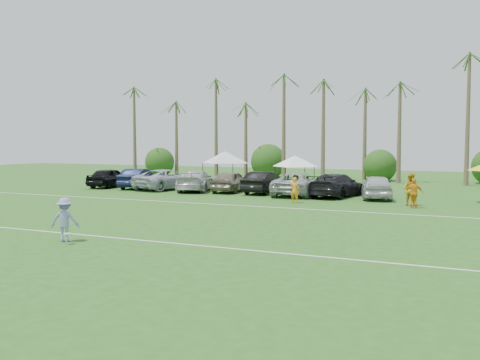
% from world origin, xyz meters
% --- Properties ---
extents(ground, '(120.00, 120.00, 0.00)m').
position_xyz_m(ground, '(0.00, 0.00, 0.00)').
color(ground, '#275A1B').
rests_on(ground, ground).
extents(field_lines, '(80.00, 12.10, 0.01)m').
position_xyz_m(field_lines, '(0.00, 8.00, 0.01)').
color(field_lines, white).
rests_on(field_lines, ground).
extents(palm_tree_0, '(2.40, 2.40, 8.90)m').
position_xyz_m(palm_tree_0, '(-22.00, 38.00, 7.48)').
color(palm_tree_0, brown).
rests_on(palm_tree_0, ground).
extents(palm_tree_1, '(2.40, 2.40, 9.90)m').
position_xyz_m(palm_tree_1, '(-17.00, 38.00, 8.35)').
color(palm_tree_1, brown).
rests_on(palm_tree_1, ground).
extents(palm_tree_2, '(2.40, 2.40, 10.90)m').
position_xyz_m(palm_tree_2, '(-12.00, 38.00, 9.21)').
color(palm_tree_2, brown).
rests_on(palm_tree_2, ground).
extents(palm_tree_3, '(2.40, 2.40, 11.90)m').
position_xyz_m(palm_tree_3, '(-8.00, 38.00, 10.06)').
color(palm_tree_3, brown).
rests_on(palm_tree_3, ground).
extents(palm_tree_4, '(2.40, 2.40, 8.90)m').
position_xyz_m(palm_tree_4, '(-4.00, 38.00, 7.48)').
color(palm_tree_4, brown).
rests_on(palm_tree_4, ground).
extents(palm_tree_5, '(2.40, 2.40, 9.90)m').
position_xyz_m(palm_tree_5, '(0.00, 38.00, 8.35)').
color(palm_tree_5, brown).
rests_on(palm_tree_5, ground).
extents(palm_tree_6, '(2.40, 2.40, 10.90)m').
position_xyz_m(palm_tree_6, '(4.00, 38.00, 9.21)').
color(palm_tree_6, brown).
rests_on(palm_tree_6, ground).
extents(palm_tree_7, '(2.40, 2.40, 11.90)m').
position_xyz_m(palm_tree_7, '(8.00, 38.00, 10.06)').
color(palm_tree_7, brown).
rests_on(palm_tree_7, ground).
extents(palm_tree_8, '(2.40, 2.40, 8.90)m').
position_xyz_m(palm_tree_8, '(13.00, 38.00, 7.48)').
color(palm_tree_8, brown).
rests_on(palm_tree_8, ground).
extents(bush_tree_0, '(4.00, 4.00, 4.00)m').
position_xyz_m(bush_tree_0, '(-19.00, 39.00, 1.80)').
color(bush_tree_0, brown).
rests_on(bush_tree_0, ground).
extents(bush_tree_1, '(4.00, 4.00, 4.00)m').
position_xyz_m(bush_tree_1, '(-6.00, 39.00, 1.80)').
color(bush_tree_1, brown).
rests_on(bush_tree_1, ground).
extents(bush_tree_2, '(4.00, 4.00, 4.00)m').
position_xyz_m(bush_tree_2, '(6.00, 39.00, 1.80)').
color(bush_tree_2, brown).
rests_on(bush_tree_2, ground).
extents(sideline_player_a, '(0.60, 0.41, 1.63)m').
position_xyz_m(sideline_player_a, '(4.69, 16.73, 0.81)').
color(sideline_player_a, orange).
rests_on(sideline_player_a, ground).
extents(sideline_player_b, '(1.11, 0.96, 1.95)m').
position_xyz_m(sideline_player_b, '(11.46, 18.28, 0.98)').
color(sideline_player_b, orange).
rests_on(sideline_player_b, ground).
extents(sideline_player_c, '(1.06, 0.52, 1.75)m').
position_xyz_m(sideline_player_c, '(11.81, 17.09, 0.87)').
color(sideline_player_c, orange).
rests_on(sideline_player_c, ground).
extents(canopy_tent_left, '(4.38, 4.38, 3.55)m').
position_xyz_m(canopy_tent_left, '(-4.96, 26.39, 3.04)').
color(canopy_tent_left, black).
rests_on(canopy_tent_left, ground).
extents(canopy_tent_right, '(3.93, 3.93, 3.18)m').
position_xyz_m(canopy_tent_right, '(1.24, 26.84, 2.73)').
color(canopy_tent_right, black).
rests_on(canopy_tent_right, ground).
extents(frisbee_player, '(1.24, 1.03, 1.68)m').
position_xyz_m(frisbee_player, '(1.00, 0.57, 0.84)').
color(frisbee_player, '#8989C2').
rests_on(frisbee_player, ground).
extents(parked_car_0, '(2.29, 4.93, 1.64)m').
position_xyz_m(parked_car_0, '(-13.40, 21.44, 0.82)').
color(parked_car_0, black).
rests_on(parked_car_0, ground).
extents(parked_car_1, '(2.73, 5.22, 1.64)m').
position_xyz_m(parked_car_1, '(-10.61, 21.69, 0.82)').
color(parked_car_1, black).
rests_on(parked_car_1, ground).
extents(parked_car_2, '(3.81, 6.30, 1.64)m').
position_xyz_m(parked_car_2, '(-7.83, 21.58, 0.82)').
color(parked_car_2, silver).
rests_on(parked_car_2, ground).
extents(parked_car_3, '(3.81, 6.06, 1.64)m').
position_xyz_m(parked_car_3, '(-5.04, 21.40, 0.82)').
color(parked_car_3, silver).
rests_on(parked_car_3, ground).
extents(parked_car_4, '(2.37, 4.96, 1.64)m').
position_xyz_m(parked_car_4, '(-2.25, 21.89, 0.82)').
color(parked_car_4, gray).
rests_on(parked_car_4, ground).
extents(parked_car_5, '(1.80, 4.99, 1.64)m').
position_xyz_m(parked_car_5, '(0.54, 21.93, 0.82)').
color(parked_car_5, black).
rests_on(parked_car_5, ground).
extents(parked_car_6, '(3.16, 6.08, 1.64)m').
position_xyz_m(parked_car_6, '(3.33, 21.36, 0.82)').
color(parked_car_6, '#A2A3A5').
rests_on(parked_car_6, ground).
extents(parked_car_7, '(3.15, 5.93, 1.64)m').
position_xyz_m(parked_car_7, '(6.12, 21.58, 0.82)').
color(parked_car_7, black).
rests_on(parked_car_7, ground).
extents(parked_car_8, '(2.98, 5.12, 1.64)m').
position_xyz_m(parked_car_8, '(8.91, 21.38, 0.82)').
color(parked_car_8, '#BDBDC1').
rests_on(parked_car_8, ground).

